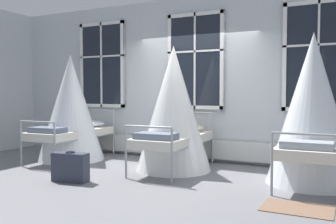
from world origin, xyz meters
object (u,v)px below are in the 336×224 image
cot_second (174,110)px  cot_third (312,111)px  suitcase_dark (70,167)px  cot_first (71,109)px

cot_second → cot_third: (2.27, 0.00, 0.03)m
cot_third → suitcase_dark: (-3.29, -1.50, -0.86)m
cot_first → cot_third: size_ratio=0.95×
cot_second → cot_third: bearing=-90.8°
cot_second → suitcase_dark: 1.99m
cot_first → cot_second: cot_second is taller
cot_first → cot_second: (2.28, 0.03, 0.02)m
cot_first → cot_third: bearing=-91.2°
cot_first → suitcase_dark: (1.26, -1.47, -0.80)m
cot_first → suitcase_dark: cot_first is taller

